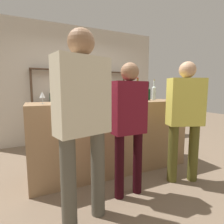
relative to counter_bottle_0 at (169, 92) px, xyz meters
name	(u,v)px	position (x,y,z in m)	size (l,w,h in m)	color
ground_plane	(112,169)	(-1.00, 0.13, -1.24)	(16.00, 16.00, 0.00)	#7A6651
bar_counter	(112,136)	(-1.00, 0.13, -0.69)	(2.45, 0.66, 1.10)	#997551
back_wall	(81,85)	(-1.00, 2.06, 0.16)	(4.05, 0.12, 2.80)	beige
back_shelf	(83,94)	(-0.99, 1.88, -0.07)	(2.33, 0.18, 1.74)	#4C3828
counter_bottle_0	(169,92)	(0.00, 0.00, 0.00)	(0.08, 0.08, 0.36)	black
counter_bottle_1	(148,93)	(-0.30, 0.17, -0.02)	(0.08, 0.08, 0.31)	black
counter_bottle_2	(154,92)	(-0.12, 0.25, -0.01)	(0.07, 0.07, 0.36)	silver
counter_bottle_3	(141,93)	(-0.39, 0.28, -0.02)	(0.07, 0.07, 0.32)	black
counter_bottle_4	(137,92)	(-0.50, 0.20, 0.00)	(0.08, 0.08, 0.38)	brown
wine_glass	(42,95)	(-2.01, 0.06, -0.03)	(0.07, 0.07, 0.16)	silver
ice_bucket	(81,94)	(-1.54, -0.03, -0.02)	(0.18, 0.18, 0.25)	#B2B2B7
cork_jar	(75,97)	(-1.55, 0.27, -0.07)	(0.11, 0.11, 0.15)	silver
customer_right	(185,114)	(-0.25, -0.61, -0.28)	(0.51, 0.35, 1.64)	brown
customer_center	(129,119)	(-1.11, -0.60, -0.30)	(0.40, 0.21, 1.58)	black
server_behind_counter	(103,107)	(-0.89, 0.82, -0.29)	(0.42, 0.23, 1.61)	#575347
customer_left	(83,115)	(-1.72, -0.80, -0.19)	(0.54, 0.34, 1.80)	#575347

